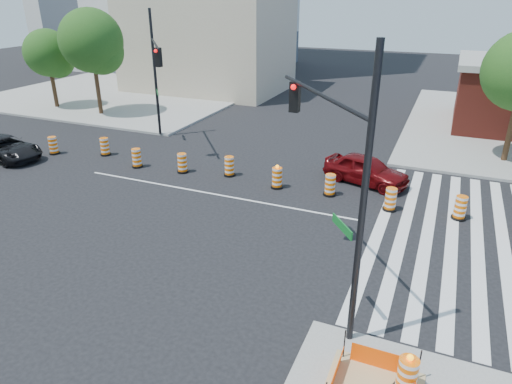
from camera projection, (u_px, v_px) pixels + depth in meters
ground at (213, 194)px, 21.44m from camera, size 120.00×120.00×0.00m
sidewalk_nw at (134, 91)px, 43.01m from camera, size 22.00×22.00×0.15m
crosswalk_east at (465, 239)px, 17.52m from camera, size 6.75×13.50×0.01m
lane_centerline at (213, 194)px, 21.44m from camera, size 14.00×0.12×0.01m
beige_midrise at (208, 35)px, 42.23m from camera, size 14.00×10.00×10.00m
red_coupe at (366, 170)px, 22.36m from camera, size 4.50×2.83×1.43m
dark_suv at (6, 148)px, 25.69m from camera, size 4.80×2.73×1.26m
signal_pole_se at (336, 158)px, 11.92m from camera, size 3.73×4.68×7.74m
signal_pole_nw at (156, 66)px, 26.67m from camera, size 3.68×4.65×7.68m
pit_drum at (407, 377)px, 10.47m from camera, size 0.58×0.58×1.14m
tree_north_a at (49, 56)px, 35.39m from camera, size 3.63×3.61×6.15m
tree_north_b at (93, 45)px, 32.91m from camera, size 4.55×4.55×7.73m
median_drum_0 at (53, 146)px, 26.51m from camera, size 0.60×0.60×1.02m
median_drum_1 at (105, 147)px, 26.31m from camera, size 0.60×0.60×1.02m
median_drum_2 at (137, 159)px, 24.52m from camera, size 0.60×0.60×1.02m
median_drum_3 at (182, 164)px, 23.80m from camera, size 0.60×0.60×1.02m
median_drum_4 at (229, 167)px, 23.37m from camera, size 0.60×0.60×1.02m
median_drum_5 at (277, 178)px, 21.92m from camera, size 0.60×0.60×1.18m
median_drum_6 at (330, 186)px, 21.12m from camera, size 0.60×0.60×1.02m
median_drum_7 at (390, 200)px, 19.67m from camera, size 0.60×0.60×1.02m
median_drum_8 at (460, 209)px, 18.91m from camera, size 0.60×0.60×1.02m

